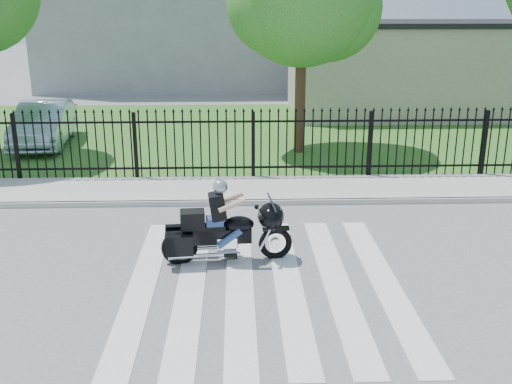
{
  "coord_description": "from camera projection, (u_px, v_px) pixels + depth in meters",
  "views": [
    {
      "loc": [
        -0.44,
        -8.95,
        4.43
      ],
      "look_at": [
        -0.07,
        1.83,
        1.0
      ],
      "focal_mm": 42.0,
      "sensor_mm": 36.0,
      "label": 1
    }
  ],
  "objects": [
    {
      "name": "iron_fence",
      "position": [
        253.0,
        146.0,
        15.32
      ],
      "size": [
        26.0,
        0.04,
        1.8
      ],
      "color": "black",
      "rests_on": "ground"
    },
    {
      "name": "grass_strip",
      "position": [
        248.0,
        132.0,
        21.3
      ],
      "size": [
        40.0,
        12.0,
        0.02
      ],
      "primitive_type": "cube",
      "color": "#2F5F20",
      "rests_on": "ground"
    },
    {
      "name": "parked_car",
      "position": [
        44.0,
        124.0,
        19.14
      ],
      "size": [
        1.83,
        4.29,
        1.38
      ],
      "primitive_type": "imported",
      "rotation": [
        0.0,
        0.0,
        0.09
      ],
      "color": "#A5BFCF",
      "rests_on": "grass_strip"
    },
    {
      "name": "building_low",
      "position": [
        415.0,
        70.0,
        24.81
      ],
      "size": [
        10.0,
        6.0,
        3.5
      ],
      "primitive_type": "cube",
      "color": "#B8B099",
      "rests_on": "ground"
    },
    {
      "name": "crosswalk",
      "position": [
        264.0,
        283.0,
        9.87
      ],
      "size": [
        5.0,
        5.5,
        0.01
      ],
      "primitive_type": null,
      "color": "silver",
      "rests_on": "ground"
    },
    {
      "name": "sidewalk",
      "position": [
        254.0,
        189.0,
        14.62
      ],
      "size": [
        40.0,
        2.0,
        0.12
      ],
      "primitive_type": "cube",
      "color": "#ADAAA3",
      "rests_on": "ground"
    },
    {
      "name": "building_low_roof",
      "position": [
        418.0,
        24.0,
        24.25
      ],
      "size": [
        10.2,
        6.2,
        0.2
      ],
      "primitive_type": "cube",
      "color": "black",
      "rests_on": "building_low"
    },
    {
      "name": "curb",
      "position": [
        256.0,
        202.0,
        13.67
      ],
      "size": [
        40.0,
        0.12,
        0.12
      ],
      "primitive_type": "cube",
      "color": "#ADAAA3",
      "rests_on": "ground"
    },
    {
      "name": "ground",
      "position": [
        264.0,
        283.0,
        9.88
      ],
      "size": [
        120.0,
        120.0,
        0.0
      ],
      "primitive_type": "plane",
      "color": "slate",
      "rests_on": "ground"
    },
    {
      "name": "motorcycle_rider",
      "position": [
        224.0,
        228.0,
        10.54
      ],
      "size": [
        2.34,
        0.85,
        1.55
      ],
      "rotation": [
        0.0,
        0.0,
        0.09
      ],
      "color": "black",
      "rests_on": "ground"
    }
  ]
}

